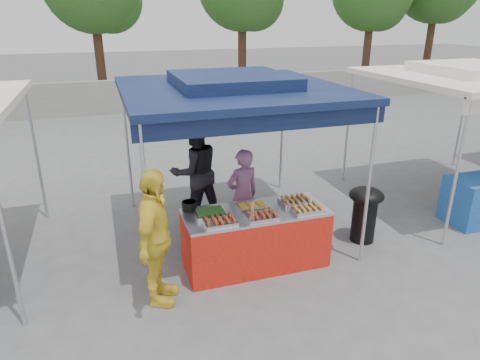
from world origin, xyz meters
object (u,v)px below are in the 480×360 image
object	(u,v)px
wok_burner	(365,210)
vendor_woman	(243,196)
helper_man	(195,172)
vendor_table	(255,238)
cooking_pot	(190,206)
customer_person	(155,239)

from	to	relation	value
wok_burner	vendor_woman	distance (m)	1.93
vendor_woman	helper_man	xyz separation A→B (m)	(-0.55, 0.87, 0.15)
vendor_table	cooking_pot	world-z (taller)	cooking_pot
helper_man	vendor_woman	bearing A→B (deg)	110.80
cooking_pot	customer_person	bearing A→B (deg)	-127.63
vendor_table	customer_person	size ratio (longest dim) A/B	1.14
wok_burner	customer_person	world-z (taller)	customer_person
cooking_pot	wok_burner	distance (m)	2.77
vendor_woman	helper_man	bearing A→B (deg)	-69.28
vendor_table	customer_person	xyz separation A→B (m)	(-1.43, -0.42, 0.45)
cooking_pot	helper_man	world-z (taller)	helper_man
vendor_woman	customer_person	world-z (taller)	customer_person
vendor_table	vendor_woman	bearing A→B (deg)	85.05
vendor_table	wok_burner	distance (m)	1.88
vendor_table	helper_man	xyz separation A→B (m)	(-0.48, 1.65, 0.48)
vendor_woman	customer_person	xyz separation A→B (m)	(-1.50, -1.20, 0.13)
helper_man	vendor_table	bearing A→B (deg)	94.92
vendor_table	customer_person	world-z (taller)	customer_person
vendor_table	vendor_woman	size ratio (longest dim) A/B	1.33
vendor_woman	customer_person	distance (m)	1.93
cooking_pot	customer_person	distance (m)	0.94
vendor_table	wok_burner	world-z (taller)	wok_burner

